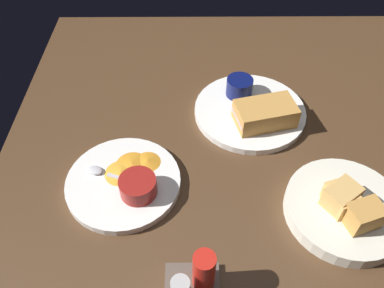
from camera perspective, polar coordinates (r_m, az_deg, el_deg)
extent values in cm
cube|color=#4C331E|center=(85.21, 9.22, -1.16)|extent=(110.00, 110.00, 3.00)
cylinder|color=white|center=(90.81, 8.64, 4.84)|extent=(25.91, 25.91, 1.60)
cube|color=#C68C42|center=(86.09, 10.89, 4.47)|extent=(14.42, 10.44, 4.80)
cube|color=#DB938E|center=(86.09, 10.89, 4.47)|extent=(14.53, 9.91, 0.80)
cylinder|color=#0C144C|center=(92.56, 7.10, 8.48)|extent=(6.26, 6.26, 4.36)
cylinder|color=black|center=(91.45, 7.21, 9.34)|extent=(5.13, 5.13, 0.60)
cube|color=silver|center=(87.23, 8.56, 3.61)|extent=(1.71, 5.56, 0.40)
ellipsoid|color=silver|center=(90.91, 7.63, 6.07)|extent=(2.71, 3.52, 0.80)
cylinder|color=white|center=(77.25, -10.21, -5.68)|extent=(22.73, 22.73, 1.60)
cylinder|color=maroon|center=(72.97, -8.08, -6.27)|extent=(7.15, 7.15, 3.66)
cylinder|color=olive|center=(71.82, -8.20, -5.60)|extent=(5.86, 5.86, 0.60)
cube|color=silver|center=(76.67, -10.75, -5.07)|extent=(5.43, 2.68, 0.40)
ellipsoid|color=silver|center=(78.79, -14.29, -3.83)|extent=(3.77, 3.18, 0.80)
cone|color=orange|center=(77.11, -8.46, -4.11)|extent=(5.44, 5.44, 0.60)
cone|color=gold|center=(77.53, -10.62, -4.15)|extent=(7.02, 7.02, 0.60)
cone|color=orange|center=(78.52, -6.71, -2.56)|extent=(7.69, 7.69, 0.60)
cone|color=orange|center=(78.51, -8.99, -2.93)|extent=(7.78, 7.78, 0.60)
cylinder|color=silver|center=(77.12, 21.82, -9.01)|extent=(22.00, 22.00, 3.00)
cube|color=#C68C42|center=(72.90, 24.33, -9.72)|extent=(7.09, 6.08, 4.48)
cube|color=tan|center=(73.76, 21.47, -7.61)|extent=(6.04, 7.07, 4.08)
cube|color=tan|center=(73.79, 21.42, -7.30)|extent=(7.44, 7.09, 4.44)
cylinder|color=red|center=(62.07, 1.80, -18.44)|extent=(3.60, 3.60, 8.50)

